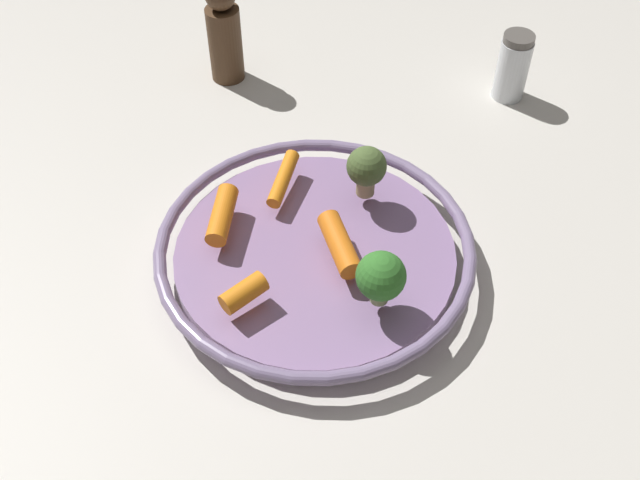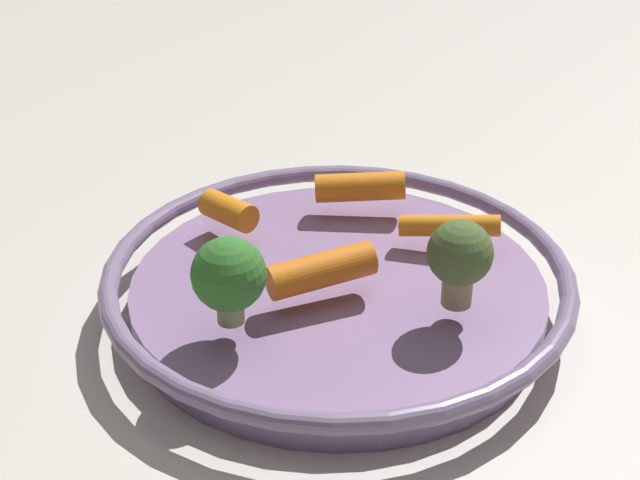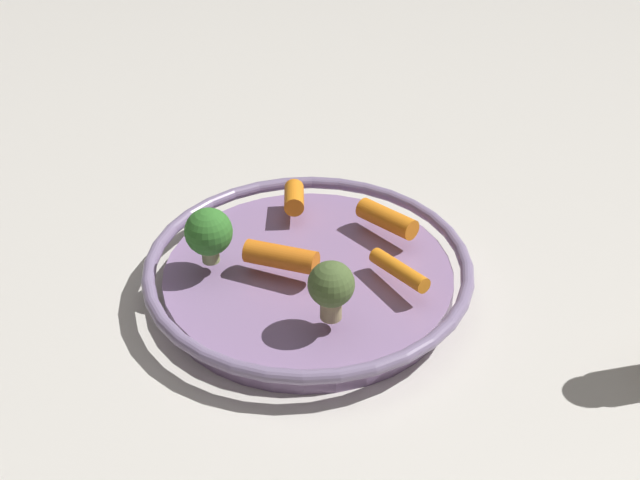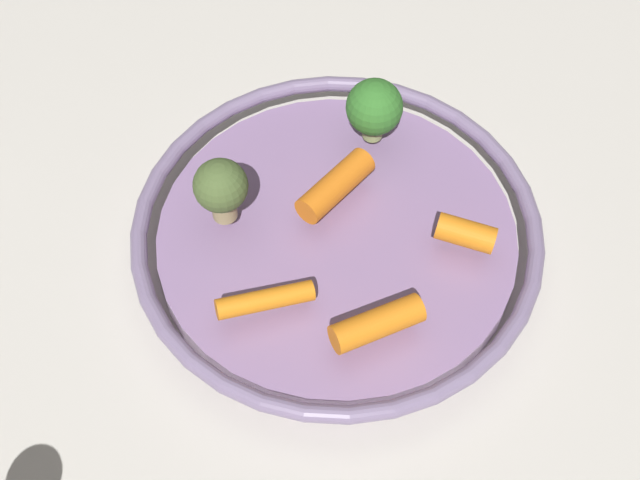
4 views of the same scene
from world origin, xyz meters
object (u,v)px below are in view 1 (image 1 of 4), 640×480
(baby_carrot_back, at_px, (222,215))
(broccoli_floret_mid, at_px, (366,168))
(baby_carrot_right, at_px, (340,244))
(salt_shaker, at_px, (513,67))
(serving_bowl, at_px, (315,254))
(broccoli_floret_small, at_px, (381,277))
(baby_carrot_left, at_px, (244,293))
(baby_carrot_near_rim, at_px, (283,179))
(pepper_mill, at_px, (224,33))

(baby_carrot_back, bearing_deg, broccoli_floret_mid, -44.01)
(baby_carrot_right, height_order, salt_shaker, salt_shaker)
(salt_shaker, bearing_deg, baby_carrot_back, 157.34)
(serving_bowl, distance_m, broccoli_floret_mid, 0.10)
(broccoli_floret_mid, bearing_deg, broccoli_floret_small, -147.68)
(baby_carrot_left, height_order, broccoli_floret_small, broccoli_floret_small)
(baby_carrot_left, height_order, baby_carrot_near_rim, baby_carrot_left)
(baby_carrot_left, relative_size, baby_carrot_near_rim, 0.62)
(baby_carrot_left, bearing_deg, broccoli_floret_small, -60.37)
(baby_carrot_right, bearing_deg, serving_bowl, 90.56)
(baby_carrot_back, xyz_separation_m, broccoli_floret_mid, (0.10, -0.10, 0.02))
(baby_carrot_right, bearing_deg, broccoli_floret_mid, 10.63)
(baby_carrot_back, xyz_separation_m, salt_shaker, (0.37, -0.15, -0.01))
(baby_carrot_back, distance_m, baby_carrot_near_rim, 0.08)
(serving_bowl, relative_size, baby_carrot_right, 4.50)
(serving_bowl, distance_m, salt_shaker, 0.35)
(baby_carrot_right, distance_m, baby_carrot_near_rim, 0.10)
(broccoli_floret_small, xyz_separation_m, pepper_mill, (0.25, 0.33, -0.01))
(baby_carrot_left, distance_m, baby_carrot_back, 0.10)
(baby_carrot_left, xyz_separation_m, broccoli_floret_small, (0.06, -0.10, 0.02))
(broccoli_floret_small, relative_size, pepper_mill, 0.42)
(baby_carrot_back, height_order, baby_carrot_right, same)
(baby_carrot_left, distance_m, broccoli_floret_small, 0.12)
(baby_carrot_near_rim, relative_size, pepper_mill, 0.52)
(baby_carrot_left, bearing_deg, salt_shaker, -11.07)
(pepper_mill, bearing_deg, broccoli_floret_small, -127.07)
(baby_carrot_right, relative_size, broccoli_floret_mid, 1.23)
(baby_carrot_right, bearing_deg, broccoli_floret_small, -119.64)
(baby_carrot_near_rim, xyz_separation_m, broccoli_floret_small, (-0.08, -0.15, 0.02))
(baby_carrot_left, height_order, pepper_mill, pepper_mill)
(baby_carrot_left, distance_m, broccoli_floret_mid, 0.17)
(broccoli_floret_mid, bearing_deg, pepper_mill, 62.21)
(broccoli_floret_mid, bearing_deg, serving_bowl, 172.50)
(serving_bowl, relative_size, broccoli_floret_small, 5.62)
(baby_carrot_near_rim, bearing_deg, baby_carrot_left, -161.81)
(pepper_mill, bearing_deg, baby_carrot_right, -128.45)
(baby_carrot_near_rim, bearing_deg, broccoli_floret_small, -119.53)
(baby_carrot_near_rim, bearing_deg, baby_carrot_right, -119.47)
(baby_carrot_left, distance_m, baby_carrot_near_rim, 0.15)
(baby_carrot_back, bearing_deg, pepper_mill, 33.64)
(broccoli_floret_mid, height_order, pepper_mill, pepper_mill)
(baby_carrot_back, height_order, broccoli_floret_small, broccoli_floret_small)
(baby_carrot_near_rim, bearing_deg, salt_shaker, -23.99)
(baby_carrot_back, height_order, salt_shaker, salt_shaker)
(baby_carrot_near_rim, distance_m, broccoli_floret_small, 0.17)
(baby_carrot_near_rim, xyz_separation_m, salt_shaker, (0.30, -0.13, -0.00))
(baby_carrot_near_rim, height_order, broccoli_floret_small, broccoli_floret_small)
(serving_bowl, height_order, pepper_mill, pepper_mill)
(baby_carrot_back, bearing_deg, baby_carrot_left, -134.59)
(baby_carrot_near_rim, relative_size, salt_shaker, 0.80)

